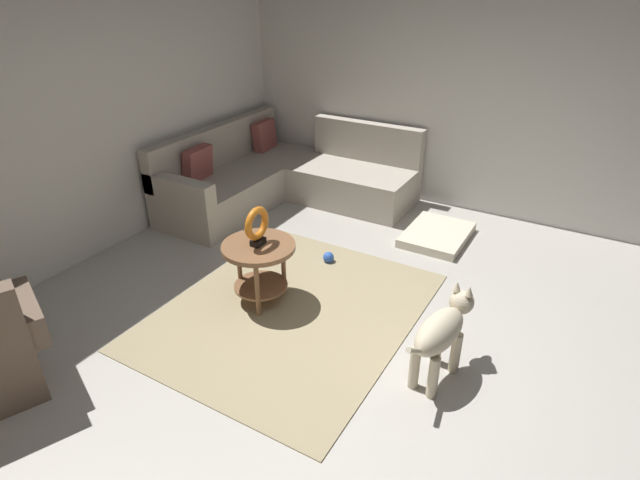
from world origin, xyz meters
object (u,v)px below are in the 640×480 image
at_px(sectional_couch, 282,178).
at_px(dog_bed_mat, 437,235).
at_px(dog_toy_ball, 328,257).
at_px(side_table, 259,258).
at_px(dog, 442,332).
at_px(torus_sculpture, 257,225).

height_order(sectional_couch, dog_bed_mat, sectional_couch).
bearing_deg(dog_toy_ball, side_table, 168.00).
distance_m(sectional_couch, side_table, 2.11).
xyz_separation_m(side_table, dog_toy_ball, (0.84, -0.18, -0.36)).
bearing_deg(dog, dog_bed_mat, 118.54).
height_order(torus_sculpture, dog, torus_sculpture).
xyz_separation_m(torus_sculpture, dog, (-0.12, -1.58, -0.33)).
bearing_deg(side_table, dog_toy_ball, -12.00).
bearing_deg(dog_bed_mat, dog_toy_ball, 143.22).
relative_size(side_table, dog, 0.71).
bearing_deg(dog_bed_mat, torus_sculpture, 153.34).
xyz_separation_m(dog_bed_mat, dog_toy_ball, (-0.99, 0.74, 0.01)).
bearing_deg(dog, dog_toy_ball, 155.33).
distance_m(sectional_couch, dog, 3.26).
height_order(torus_sculpture, dog_bed_mat, torus_sculpture).
bearing_deg(dog, sectional_couch, 152.86).
distance_m(dog_bed_mat, dog, 2.09).
height_order(sectional_couch, dog, sectional_couch).
relative_size(dog, dog_toy_ball, 7.98).
height_order(dog_bed_mat, dog_toy_ball, dog_toy_ball).
xyz_separation_m(side_table, torus_sculpture, (0.00, -0.00, 0.29)).
xyz_separation_m(torus_sculpture, dog_toy_ball, (0.84, -0.18, -0.66)).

